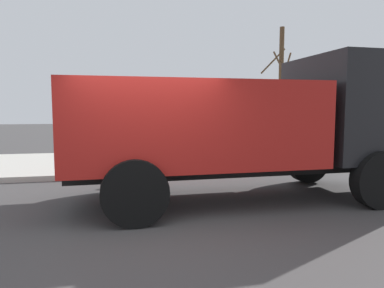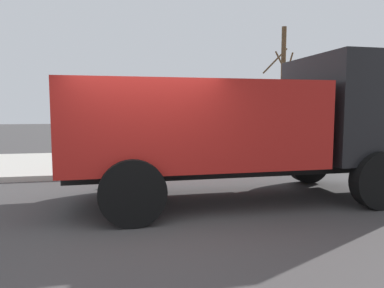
% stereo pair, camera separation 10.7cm
% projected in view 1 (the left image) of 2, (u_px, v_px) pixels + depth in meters
% --- Properties ---
extents(ground_plane, '(80.00, 80.00, 0.00)m').
position_uv_depth(ground_plane, '(150.00, 224.00, 5.89)').
color(ground_plane, '#423F3F').
extents(sidewalk_curb, '(36.00, 5.00, 0.15)m').
position_uv_depth(sidewalk_curb, '(133.00, 162.00, 12.22)').
color(sidewalk_curb, '#BCB7AD').
rests_on(sidewalk_curb, ground).
extents(fire_hydrant, '(0.25, 0.57, 0.92)m').
position_uv_depth(fire_hydrant, '(142.00, 148.00, 11.48)').
color(fire_hydrant, yellow).
rests_on(fire_hydrant, sidewalk_curb).
extents(loose_tire, '(1.27, 0.73, 1.23)m').
position_uv_depth(loose_tire, '(135.00, 145.00, 11.09)').
color(loose_tire, black).
rests_on(loose_tire, sidewalk_curb).
extents(stop_sign, '(0.76, 0.08, 2.12)m').
position_uv_depth(stop_sign, '(220.00, 118.00, 10.65)').
color(stop_sign, gray).
rests_on(stop_sign, sidewalk_curb).
extents(dump_truck_red, '(7.07, 2.97, 3.00)m').
position_uv_depth(dump_truck_red, '(251.00, 122.00, 7.42)').
color(dump_truck_red, red).
rests_on(dump_truck_red, ground).
extents(bare_tree, '(1.24, 1.23, 4.98)m').
position_uv_depth(bare_tree, '(281.00, 87.00, 14.51)').
color(bare_tree, '#4C3823').
rests_on(bare_tree, sidewalk_curb).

